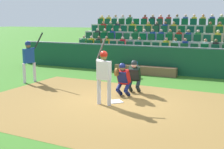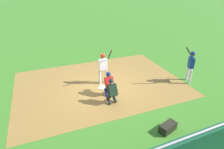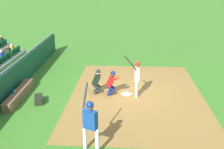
# 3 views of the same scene
# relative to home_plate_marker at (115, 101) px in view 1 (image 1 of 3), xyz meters

# --- Properties ---
(ground_plane) EXTENTS (160.00, 160.00, 0.00)m
(ground_plane) POSITION_rel_home_plate_marker_xyz_m (0.00, 0.00, -0.02)
(ground_plane) COLOR #397424
(infield_dirt_patch) EXTENTS (9.43, 6.87, 0.01)m
(infield_dirt_patch) POSITION_rel_home_plate_marker_xyz_m (0.00, 0.50, -0.01)
(infield_dirt_patch) COLOR olive
(infield_dirt_patch) RESTS_ON ground_plane
(home_plate_marker) EXTENTS (0.62, 0.62, 0.02)m
(home_plate_marker) POSITION_rel_home_plate_marker_xyz_m (0.00, 0.00, 0.00)
(home_plate_marker) COLOR white
(home_plate_marker) RESTS_ON infield_dirt_patch
(batter_at_plate) EXTENTS (0.58, 0.78, 2.18)m
(batter_at_plate) POSITION_rel_home_plate_marker_xyz_m (0.21, 0.47, 1.11)
(batter_at_plate) COLOR silver
(batter_at_plate) RESTS_ON ground_plane
(catcher_crouching) EXTENTS (0.47, 0.71, 1.28)m
(catcher_crouching) POSITION_rel_home_plate_marker_xyz_m (0.05, -0.76, 0.70)
(catcher_crouching) COLOR navy
(catcher_crouching) RESTS_ON ground_plane
(home_plate_umpire) EXTENTS (0.50, 0.49, 1.29)m
(home_plate_umpire) POSITION_rel_home_plate_marker_xyz_m (-0.12, -1.51, 0.69)
(home_plate_umpire) COLOR black
(home_plate_umpire) RESTS_ON ground_plane
(dugout_wall) EXTENTS (17.45, 0.24, 1.46)m
(dugout_wall) POSITION_rel_home_plate_marker_xyz_m (0.00, -5.81, 0.69)
(dugout_wall) COLOR #13472D
(dugout_wall) RESTS_ON ground_plane
(dugout_bench) EXTENTS (3.25, 0.40, 0.44)m
(dugout_bench) POSITION_rel_home_plate_marker_xyz_m (0.67, -5.26, 0.20)
(dugout_bench) COLOR brown
(dugout_bench) RESTS_ON ground_plane
(water_bottle_on_bench) EXTENTS (0.07, 0.07, 0.20)m
(water_bottle_on_bench) POSITION_rel_home_plate_marker_xyz_m (1.13, -5.29, 0.52)
(water_bottle_on_bench) COLOR blue
(water_bottle_on_bench) RESTS_ON dugout_bench
(equipment_duffel_bag) EXTENTS (0.80, 0.55, 0.34)m
(equipment_duffel_bag) POSITION_rel_home_plate_marker_xyz_m (1.13, -4.19, 0.15)
(equipment_duffel_bag) COLOR black
(equipment_duffel_bag) RESTS_ON ground_plane
(on_deck_batter) EXTENTS (0.92, 0.61, 2.24)m
(on_deck_batter) POSITION_rel_home_plate_marker_xyz_m (4.80, -1.31, 1.16)
(on_deck_batter) COLOR silver
(on_deck_batter) RESTS_ON ground_plane
(bleacher_stand) EXTENTS (14.16, 4.70, 3.14)m
(bleacher_stand) POSITION_rel_home_plate_marker_xyz_m (0.01, -10.48, 0.92)
(bleacher_stand) COLOR #9FA796
(bleacher_stand) RESTS_ON ground_plane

